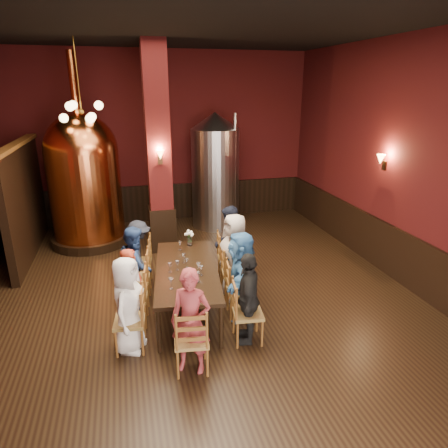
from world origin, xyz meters
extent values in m
plane|color=black|center=(0.00, 0.00, 0.00)|extent=(10.00, 10.00, 0.00)
plane|color=black|center=(0.00, 0.00, 4.50)|extent=(10.00, 10.00, 0.00)
cube|color=#410E0E|center=(0.00, 5.00, 2.25)|extent=(8.00, 0.02, 4.50)
cube|color=#410E0E|center=(4.00, 0.00, 2.25)|extent=(0.02, 10.00, 4.50)
cube|color=black|center=(3.96, 0.00, 0.50)|extent=(0.08, 9.90, 1.00)
cube|color=black|center=(0.00, 4.96, 0.50)|extent=(7.90, 0.08, 1.00)
cube|color=#410E0E|center=(-0.30, 2.80, 2.25)|extent=(0.58, 0.58, 4.50)
cube|color=black|center=(-3.20, 3.20, 1.20)|extent=(0.22, 3.50, 2.40)
cube|color=black|center=(-0.19, 0.00, 0.72)|extent=(1.29, 2.51, 0.06)
cylinder|color=black|center=(-0.76, -1.08, 0.34)|extent=(0.07, 0.07, 0.69)
cylinder|color=black|center=(0.11, -1.19, 0.34)|extent=(0.07, 0.07, 0.69)
cylinder|color=black|center=(-0.48, 1.18, 0.34)|extent=(0.07, 0.07, 0.69)
cylinder|color=black|center=(0.39, 1.07, 0.34)|extent=(0.07, 0.07, 0.69)
imported|color=white|center=(-1.15, -0.89, 0.71)|extent=(0.68, 0.81, 1.42)
imported|color=#A3301C|center=(-1.07, -0.23, 0.64)|extent=(0.43, 0.53, 1.28)
imported|color=navy|center=(-0.99, 0.43, 0.70)|extent=(0.37, 0.70, 1.39)
imported|color=black|center=(-0.91, 1.09, 0.64)|extent=(0.58, 0.88, 1.27)
imported|color=black|center=(0.53, -1.10, 0.70)|extent=(0.59, 0.89, 1.40)
imported|color=teal|center=(0.62, -0.44, 0.74)|extent=(0.78, 1.43, 1.47)
imported|color=#B6AAA1|center=(0.70, 0.22, 0.77)|extent=(0.61, 0.83, 1.55)
imported|color=black|center=(0.78, 0.88, 0.74)|extent=(0.51, 0.78, 1.48)
imported|color=#993337|center=(-0.38, -1.54, 0.73)|extent=(0.63, 0.54, 1.46)
cylinder|color=black|center=(-1.96, 3.61, 0.10)|extent=(1.83, 1.83, 0.20)
cylinder|color=#D26630|center=(-1.96, 3.61, 1.22)|extent=(1.85, 1.85, 2.03)
sphere|color=#D26630|center=(-1.96, 3.61, 2.23)|extent=(1.62, 1.62, 1.62)
cylinder|color=#D26630|center=(-1.96, 3.61, 3.65)|extent=(0.16, 0.16, 1.32)
cylinder|color=#B2B2B7|center=(1.26, 4.10, 1.28)|extent=(1.60, 1.60, 2.57)
cone|color=#B2B2B7|center=(1.26, 4.10, 2.78)|extent=(1.23, 1.23, 0.41)
cylinder|color=#B2B2B7|center=(1.67, 3.68, 1.54)|extent=(0.08, 0.08, 2.88)
cylinder|color=white|center=(0.03, 0.98, 0.83)|extent=(0.09, 0.09, 0.16)
camera|label=1|loc=(-1.06, -5.94, 3.59)|focal=32.00mm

